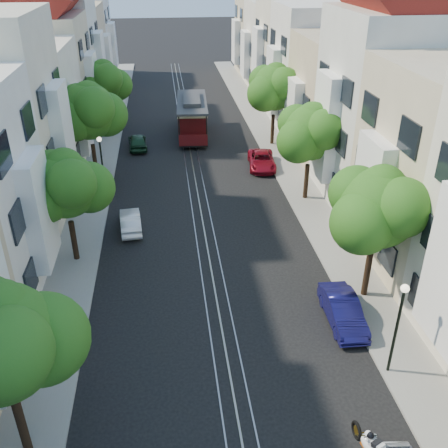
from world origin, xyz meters
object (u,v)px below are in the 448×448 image
object	(u,v)px
tree_e_b	(379,210)
lamp_west	(101,158)
tree_e_d	(275,89)
tree_w_d	(104,83)
tree_e_c	(311,134)
tree_w_c	(89,113)
lamp_east	(399,316)
parked_car_e_mid	(343,311)
parked_car_e_far	(262,160)
parked_car_w_mid	(130,221)
parked_car_w_far	(138,141)
tree_w_a	(1,345)
tree_w_b	(66,187)
sportbike_rider	(371,447)
cable_car	(192,115)

from	to	relation	value
tree_e_b	lamp_west	world-z (taller)	tree_e_b
tree_e_d	tree_w_d	bearing A→B (deg)	160.85
tree_w_d	lamp_west	bearing A→B (deg)	-86.56
tree_e_b	tree_e_c	world-z (taller)	tree_e_b
tree_w_c	lamp_east	xyz separation A→B (m)	(13.44, -20.98, -2.22)
tree_e_c	parked_car_e_mid	xyz separation A→B (m)	(-1.78, -12.75, -3.97)
tree_e_b	parked_car_e_far	size ratio (longest dim) A/B	1.56
parked_car_w_mid	lamp_west	bearing A→B (deg)	-74.05
tree_e_d	parked_car_w_far	world-z (taller)	tree_e_d
tree_e_c	tree_w_a	distance (m)	23.05
tree_w_b	sportbike_rider	bearing A→B (deg)	-50.65
tree_w_c	sportbike_rider	size ratio (longest dim) A/B	4.07
tree_w_a	tree_w_d	size ratio (longest dim) A/B	1.03
tree_e_b	tree_w_c	size ratio (longest dim) A/B	0.94
parked_car_w_mid	parked_car_w_far	distance (m)	14.31
cable_car	parked_car_e_mid	bearing A→B (deg)	-76.74
tree_e_d	parked_car_w_far	size ratio (longest dim) A/B	1.83
tree_e_d	parked_car_w_far	xyz separation A→B (m)	(-11.66, 0.44, -4.23)
tree_w_c	parked_car_w_mid	distance (m)	9.47
tree_w_d	cable_car	size ratio (longest dim) A/B	0.77
tree_e_b	tree_e_d	world-z (taller)	tree_e_d
tree_e_c	tree_w_a	xyz separation A→B (m)	(-14.40, -18.00, 0.13)
tree_w_b	cable_car	size ratio (longest dim) A/B	0.74
tree_w_a	parked_car_e_mid	bearing A→B (deg)	22.60
tree_w_a	tree_w_d	distance (m)	34.00
tree_w_a	tree_e_c	bearing A→B (deg)	51.34
tree_w_a	parked_car_e_far	size ratio (longest dim) A/B	1.56
tree_w_d	parked_car_w_mid	size ratio (longest dim) A/B	1.91
tree_w_a	tree_e_d	bearing A→B (deg)	63.59
tree_e_b	parked_car_w_mid	xyz separation A→B (m)	(-11.66, 8.13, -4.17)
parked_car_e_far	parked_car_w_mid	xyz separation A→B (m)	(-9.71, -8.78, -0.03)
parked_car_e_mid	parked_car_w_mid	distance (m)	13.97
tree_e_b	lamp_east	xyz separation A→B (m)	(-0.96, -4.98, -1.89)
lamp_west	sportbike_rider	distance (m)	24.16
tree_w_d	parked_car_e_mid	xyz separation A→B (m)	(12.62, -28.75, -3.97)
tree_e_d	lamp_west	size ratio (longest dim) A/B	1.65
parked_car_w_mid	tree_w_d	bearing A→B (deg)	-87.01
tree_w_a	sportbike_rider	distance (m)	12.05
parked_car_e_mid	parked_car_e_far	size ratio (longest dim) A/B	0.90
tree_w_c	tree_w_a	bearing A→B (deg)	-90.00
tree_w_c	parked_car_e_mid	xyz separation A→B (m)	(12.62, -17.75, -4.44)
tree_w_a	parked_car_w_far	xyz separation A→B (m)	(2.74, 29.44, -4.10)
tree_e_c	parked_car_e_far	xyz separation A→B (m)	(-1.95, 5.91, -4.00)
tree_w_a	lamp_east	bearing A→B (deg)	8.57
tree_e_b	tree_e_c	size ratio (longest dim) A/B	1.03
tree_w_d	cable_car	distance (m)	8.26
tree_e_c	tree_e_b	bearing A→B (deg)	-90.00
lamp_east	lamp_west	world-z (taller)	same
tree_e_c	tree_w_c	xyz separation A→B (m)	(-14.40, 5.00, 0.47)
tree_w_c	parked_car_e_far	world-z (taller)	tree_w_c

